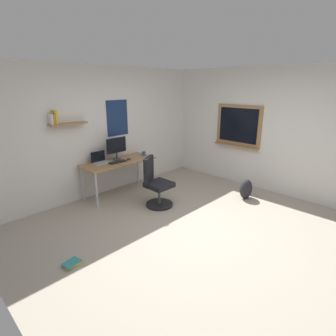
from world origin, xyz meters
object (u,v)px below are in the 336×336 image
object	(u,v)px
monitor_primary	(116,147)
coffee_mug	(144,153)
backpack	(246,189)
keyboard	(118,162)
desk	(119,164)
office_chair	(156,185)
computer_mouse	(129,159)
book_stack_on_floor	(72,263)
laptop	(100,160)

from	to	relation	value
monitor_primary	coffee_mug	bearing A→B (deg)	-11.78
coffee_mug	backpack	size ratio (longest dim) A/B	0.23
monitor_primary	keyboard	bearing A→B (deg)	-122.40
desk	monitor_primary	distance (m)	0.36
office_chair	computer_mouse	distance (m)	0.93
coffee_mug	computer_mouse	bearing A→B (deg)	-173.75
book_stack_on_floor	coffee_mug	bearing A→B (deg)	30.17
desk	coffee_mug	bearing A→B (deg)	-2.47
monitor_primary	book_stack_on_floor	size ratio (longest dim) A/B	1.96
office_chair	coffee_mug	size ratio (longest dim) A/B	10.33
desk	book_stack_on_floor	bearing A→B (deg)	-141.09
desk	laptop	distance (m)	0.39
desk	keyboard	distance (m)	0.14
coffee_mug	laptop	bearing A→B (deg)	169.93
desk	laptop	xyz separation A→B (m)	(-0.34, 0.15, 0.13)
computer_mouse	book_stack_on_floor	bearing A→B (deg)	-145.49
desk	keyboard	size ratio (longest dim) A/B	4.11
desk	computer_mouse	bearing A→B (deg)	-21.05
laptop	monitor_primary	xyz separation A→B (m)	(0.38, -0.05, 0.22)
office_chair	keyboard	xyz separation A→B (m)	(-0.23, 0.87, 0.33)
laptop	keyboard	distance (m)	0.35
desk	book_stack_on_floor	xyz separation A→B (m)	(-1.83, -1.47, -0.63)
laptop	computer_mouse	world-z (taller)	laptop
laptop	book_stack_on_floor	size ratio (longest dim) A/B	1.31
keyboard	coffee_mug	size ratio (longest dim) A/B	4.02
desk	coffee_mug	world-z (taller)	coffee_mug
office_chair	coffee_mug	distance (m)	1.11
computer_mouse	book_stack_on_floor	size ratio (longest dim) A/B	0.44
laptop	book_stack_on_floor	distance (m)	2.33
keyboard	computer_mouse	distance (m)	0.28
monitor_primary	coffee_mug	world-z (taller)	monitor_primary
office_chair	backpack	bearing A→B (deg)	-35.65
keyboard	backpack	world-z (taller)	keyboard
office_chair	laptop	size ratio (longest dim) A/B	3.06
computer_mouse	monitor_primary	bearing A→B (deg)	132.71
office_chair	backpack	world-z (taller)	office_chair
coffee_mug	book_stack_on_floor	xyz separation A→B (m)	(-2.49, -1.44, -0.75)
book_stack_on_floor	monitor_primary	bearing A→B (deg)	40.20
laptop	monitor_primary	distance (m)	0.44
monitor_primary	book_stack_on_floor	xyz separation A→B (m)	(-1.86, -1.57, -0.97)
keyboard	backpack	xyz separation A→B (m)	(1.73, -1.94, -0.53)
computer_mouse	coffee_mug	world-z (taller)	coffee_mug
backpack	book_stack_on_floor	world-z (taller)	backpack
keyboard	book_stack_on_floor	bearing A→B (deg)	-141.43
backpack	book_stack_on_floor	xyz separation A→B (m)	(-3.48, 0.55, -0.18)
monitor_primary	book_stack_on_floor	world-z (taller)	monitor_primary
coffee_mug	book_stack_on_floor	size ratio (longest dim) A/B	0.39
laptop	keyboard	world-z (taller)	laptop
laptop	computer_mouse	bearing A→B (deg)	-22.66
laptop	coffee_mug	distance (m)	1.02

